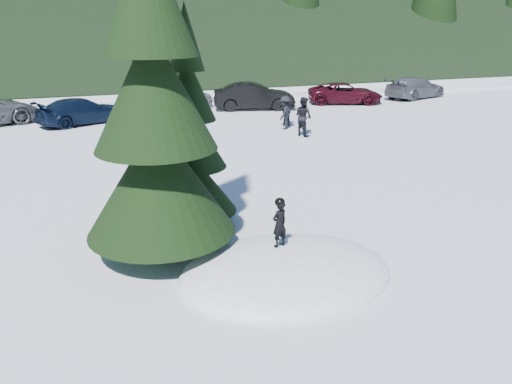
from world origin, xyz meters
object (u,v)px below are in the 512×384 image
object	(u,v)px
child_skier	(280,224)
car_3	(82,111)
spruce_tall	(154,106)
adult_2	(285,113)
car_4	(176,96)
adult_1	(287,110)
adult_0	(303,117)
car_5	(254,96)
car_6	(345,93)
spruce_short	(190,145)
car_7	(415,87)

from	to	relation	value
child_skier	car_3	world-z (taller)	child_skier
spruce_tall	car_3	xyz separation A→B (m)	(-1.28, 16.21, -2.68)
adult_2	car_4	size ratio (longest dim) A/B	0.36
adult_1	car_3	world-z (taller)	adult_1
adult_2	car_4	bearing A→B (deg)	-111.98
adult_0	car_5	size ratio (longest dim) A/B	0.38
adult_1	car_6	bearing A→B (deg)	-125.23
spruce_short	adult_2	world-z (taller)	spruce_short
car_6	car_7	xyz separation A→B (m)	(5.55, 0.45, 0.06)
adult_0	car_4	distance (m)	9.98
child_skier	adult_0	world-z (taller)	adult_0
car_4	car_5	distance (m)	4.60
spruce_tall	car_3	distance (m)	16.48
adult_1	car_6	size ratio (longest dim) A/B	0.34
car_7	adult_2	bearing A→B (deg)	98.91
car_5	adult_1	bearing A→B (deg)	-167.27
spruce_short	adult_0	xyz separation A→B (m)	(7.00, 8.54, -1.23)
child_skier	car_4	bearing A→B (deg)	-114.00
adult_0	car_4	bearing A→B (deg)	4.30
child_skier	spruce_short	bearing A→B (deg)	-86.10
car_5	spruce_tall	bearing A→B (deg)	168.10
spruce_short	car_6	bearing A→B (deg)	50.29
car_4	car_7	distance (m)	15.92
adult_2	adult_1	bearing A→B (deg)	-168.26
car_3	car_5	distance (m)	9.61
spruce_tall	car_7	size ratio (longest dim) A/B	1.78
car_3	car_4	distance (m)	6.03
spruce_short	child_skier	world-z (taller)	spruce_short
car_3	car_4	bearing A→B (deg)	-85.63
adult_0	adult_2	xyz separation A→B (m)	(-0.20, 1.62, -0.09)
car_4	car_7	size ratio (longest dim) A/B	0.90
adult_0	adult_2	distance (m)	1.64
spruce_tall	adult_0	size ratio (longest dim) A/B	4.92
adult_0	car_4	world-z (taller)	adult_0
adult_2	car_5	size ratio (longest dim) A/B	0.34
adult_1	car_3	size ratio (longest dim) A/B	0.35
child_skier	car_7	world-z (taller)	child_skier
spruce_tall	child_skier	world-z (taller)	spruce_tall
adult_0	car_7	distance (m)	14.32
adult_1	spruce_short	bearing A→B (deg)	70.97
car_4	adult_2	bearing A→B (deg)	-163.76
car_3	spruce_tall	bearing A→B (deg)	160.32
child_skier	car_5	size ratio (longest dim) A/B	0.21
spruce_short	car_5	xyz separation A→B (m)	(7.27, 15.93, -1.34)
adult_0	child_skier	bearing A→B (deg)	133.73
spruce_short	adult_0	size ratio (longest dim) A/B	3.07
adult_0	car_7	size ratio (longest dim) A/B	0.36
car_5	car_3	bearing A→B (deg)	110.30
spruce_tall	adult_2	world-z (taller)	spruce_tall
spruce_short	car_4	distance (m)	18.00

